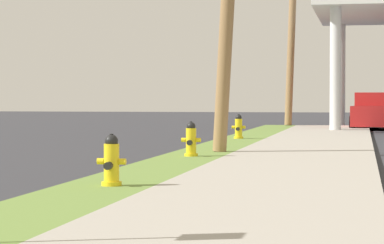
{
  "coord_description": "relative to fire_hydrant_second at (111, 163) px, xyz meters",
  "views": [
    {
      "loc": [
        4.32,
        -0.1,
        1.39
      ],
      "look_at": [
        1.5,
        14.54,
        0.97
      ],
      "focal_mm": 83.03,
      "sensor_mm": 36.0,
      "label": 1
    }
  ],
  "objects": [
    {
      "name": "fire_hydrant_fourth",
      "position": [
        -0.19,
        14.59,
        0.0
      ],
      "size": [
        0.42,
        0.37,
        0.74
      ],
      "color": "yellow",
      "rests_on": "grass_verge"
    },
    {
      "name": "fire_hydrant_second",
      "position": [
        0.0,
        0.0,
        0.0
      ],
      "size": [
        0.42,
        0.38,
        0.74
      ],
      "color": "yellow",
      "rests_on": "grass_verge"
    },
    {
      "name": "fire_hydrant_third",
      "position": [
        -0.08,
        6.41,
        0.0
      ],
      "size": [
        0.42,
        0.37,
        0.74
      ],
      "color": "yellow",
      "rests_on": "grass_verge"
    },
    {
      "name": "utility_pole_background",
      "position": [
        0.39,
        27.7,
        3.86
      ],
      "size": [
        0.82,
        1.38,
        8.21
      ],
      "color": "#937047",
      "rests_on": "grass_verge"
    },
    {
      "name": "car_red_by_near_pump",
      "position": [
        4.07,
        26.56,
        0.28
      ],
      "size": [
        2.18,
        4.6,
        1.57
      ],
      "color": "red",
      "rests_on": "ground"
    }
  ]
}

